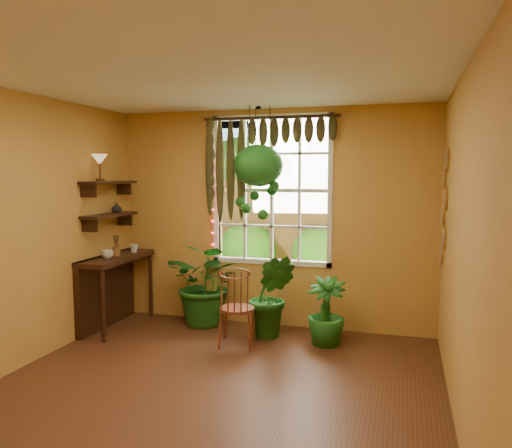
% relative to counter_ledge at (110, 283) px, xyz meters
% --- Properties ---
extents(floor, '(4.50, 4.50, 0.00)m').
position_rel_counter_ledge_xyz_m(floor, '(1.91, -1.60, -0.55)').
color(floor, '#532B17').
rests_on(floor, ground).
extents(ceiling, '(4.50, 4.50, 0.00)m').
position_rel_counter_ledge_xyz_m(ceiling, '(1.91, -1.60, 2.15)').
color(ceiling, white).
rests_on(ceiling, wall_back).
extents(wall_back, '(4.00, 0.00, 4.00)m').
position_rel_counter_ledge_xyz_m(wall_back, '(1.91, 0.65, 0.80)').
color(wall_back, gold).
rests_on(wall_back, floor).
extents(wall_left, '(0.00, 4.50, 4.50)m').
position_rel_counter_ledge_xyz_m(wall_left, '(-0.09, -1.60, 0.80)').
color(wall_left, gold).
rests_on(wall_left, floor).
extents(wall_right, '(0.00, 4.50, 4.50)m').
position_rel_counter_ledge_xyz_m(wall_right, '(3.91, -1.60, 0.80)').
color(wall_right, gold).
rests_on(wall_right, floor).
extents(window, '(1.52, 0.10, 1.86)m').
position_rel_counter_ledge_xyz_m(window, '(1.91, 0.68, 1.15)').
color(window, white).
rests_on(window, wall_back).
extents(valance_vine, '(1.70, 0.12, 1.10)m').
position_rel_counter_ledge_xyz_m(valance_vine, '(1.82, 0.56, 1.73)').
color(valance_vine, '#33170E').
rests_on(valance_vine, window).
extents(string_lights, '(0.03, 0.03, 1.54)m').
position_rel_counter_ledge_xyz_m(string_lights, '(1.15, 0.59, 1.20)').
color(string_lights, '#FF2633').
rests_on(string_lights, window).
extents(wall_plates, '(0.04, 0.32, 1.10)m').
position_rel_counter_ledge_xyz_m(wall_plates, '(3.89, 0.19, 1.00)').
color(wall_plates, beige).
rests_on(wall_plates, wall_right).
extents(counter_ledge, '(0.40, 1.20, 0.90)m').
position_rel_counter_ledge_xyz_m(counter_ledge, '(0.00, 0.00, 0.00)').
color(counter_ledge, '#33170E').
rests_on(counter_ledge, floor).
extents(shelf_lower, '(0.25, 0.90, 0.04)m').
position_rel_counter_ledge_xyz_m(shelf_lower, '(0.03, 0.00, 0.85)').
color(shelf_lower, '#33170E').
rests_on(shelf_lower, wall_left).
extents(shelf_upper, '(0.25, 0.90, 0.04)m').
position_rel_counter_ledge_xyz_m(shelf_upper, '(0.03, 0.00, 1.25)').
color(shelf_upper, '#33170E').
rests_on(shelf_upper, wall_left).
extents(backyard, '(14.00, 10.00, 12.00)m').
position_rel_counter_ledge_xyz_m(backyard, '(2.15, 5.27, 0.73)').
color(backyard, '#2A5E1B').
rests_on(backyard, ground).
extents(windsor_chair, '(0.45, 0.47, 1.04)m').
position_rel_counter_ledge_xyz_m(windsor_chair, '(1.75, -0.22, -0.25)').
color(windsor_chair, brown).
rests_on(windsor_chair, floor).
extents(potted_plant_left, '(1.10, 1.00, 1.06)m').
position_rel_counter_ledge_xyz_m(potted_plant_left, '(1.14, 0.41, -0.02)').
color(potted_plant_left, '#124415').
rests_on(potted_plant_left, floor).
extents(potted_plant_mid, '(0.58, 0.49, 0.98)m').
position_rel_counter_ledge_xyz_m(potted_plant_mid, '(2.04, 0.18, -0.06)').
color(potted_plant_mid, '#124415').
rests_on(potted_plant_mid, floor).
extents(potted_plant_right, '(0.44, 0.44, 0.76)m').
position_rel_counter_ledge_xyz_m(potted_plant_right, '(2.69, 0.10, -0.17)').
color(potted_plant_right, '#124415').
rests_on(potted_plant_right, floor).
extents(hanging_basket, '(0.59, 0.59, 1.35)m').
position_rel_counter_ledge_xyz_m(hanging_basket, '(1.81, 0.42, 1.37)').
color(hanging_basket, black).
rests_on(hanging_basket, ceiling).
extents(cup_a, '(0.14, 0.14, 0.11)m').
position_rel_counter_ledge_xyz_m(cup_a, '(0.13, -0.22, 0.40)').
color(cup_a, silver).
rests_on(cup_a, counter_ledge).
extents(cup_b, '(0.13, 0.13, 0.10)m').
position_rel_counter_ledge_xyz_m(cup_b, '(0.19, 0.28, 0.40)').
color(cup_b, beige).
rests_on(cup_b, counter_ledge).
extents(brush_jar, '(0.09, 0.09, 0.33)m').
position_rel_counter_ledge_xyz_m(brush_jar, '(0.11, 0.00, 0.48)').
color(brush_jar, brown).
rests_on(brush_jar, counter_ledge).
extents(shelf_vase, '(0.15, 0.15, 0.13)m').
position_rel_counter_ledge_xyz_m(shelf_vase, '(0.04, 0.14, 0.93)').
color(shelf_vase, '#B2AD99').
rests_on(shelf_vase, shelf_lower).
extents(tiffany_lamp, '(0.19, 0.19, 0.32)m').
position_rel_counter_ledge_xyz_m(tiffany_lamp, '(0.05, -0.20, 1.50)').
color(tiffany_lamp, '#583519').
rests_on(tiffany_lamp, shelf_upper).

